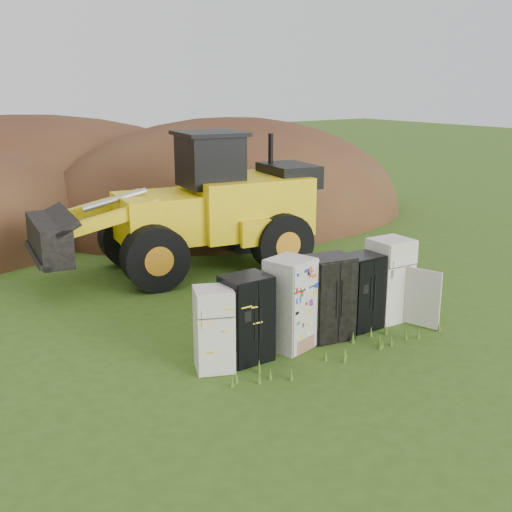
{
  "coord_description": "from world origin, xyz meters",
  "views": [
    {
      "loc": [
        -8.14,
        -9.62,
        5.3
      ],
      "look_at": [
        -0.01,
        2.0,
        1.42
      ],
      "focal_mm": 45.0,
      "sensor_mm": 36.0,
      "label": 1
    }
  ],
  "objects_px": {
    "fridge_dark_mid": "(329,297)",
    "fridge_black_side": "(246,319)",
    "fridge_sticker": "(290,304)",
    "fridge_open_door": "(389,280)",
    "fridge_black_right": "(360,292)",
    "fridge_leftmost": "(214,329)",
    "wheel_loader": "(178,204)"
  },
  "relations": [
    {
      "from": "fridge_open_door",
      "to": "fridge_dark_mid",
      "type": "bearing_deg",
      "value": -175.47
    },
    {
      "from": "fridge_sticker",
      "to": "fridge_open_door",
      "type": "height_order",
      "value": "fridge_open_door"
    },
    {
      "from": "fridge_black_side",
      "to": "wheel_loader",
      "type": "relative_size",
      "value": 0.21
    },
    {
      "from": "fridge_sticker",
      "to": "fridge_black_right",
      "type": "height_order",
      "value": "fridge_sticker"
    },
    {
      "from": "fridge_leftmost",
      "to": "fridge_black_side",
      "type": "relative_size",
      "value": 0.93
    },
    {
      "from": "fridge_dark_mid",
      "to": "fridge_sticker",
      "type": "bearing_deg",
      "value": -173.1
    },
    {
      "from": "fridge_sticker",
      "to": "fridge_dark_mid",
      "type": "xyz_separation_m",
      "value": [
        1.01,
        -0.06,
        -0.05
      ]
    },
    {
      "from": "fridge_leftmost",
      "to": "fridge_sticker",
      "type": "distance_m",
      "value": 1.79
    },
    {
      "from": "fridge_leftmost",
      "to": "fridge_sticker",
      "type": "relative_size",
      "value": 0.85
    },
    {
      "from": "fridge_dark_mid",
      "to": "fridge_black_side",
      "type": "bearing_deg",
      "value": -171.34
    },
    {
      "from": "fridge_leftmost",
      "to": "wheel_loader",
      "type": "bearing_deg",
      "value": 90.24
    },
    {
      "from": "fridge_leftmost",
      "to": "fridge_sticker",
      "type": "bearing_deg",
      "value": 22.73
    },
    {
      "from": "fridge_open_door",
      "to": "wheel_loader",
      "type": "relative_size",
      "value": 0.23
    },
    {
      "from": "fridge_sticker",
      "to": "fridge_black_right",
      "type": "bearing_deg",
      "value": -15.97
    },
    {
      "from": "fridge_leftmost",
      "to": "fridge_black_side",
      "type": "height_order",
      "value": "fridge_black_side"
    },
    {
      "from": "fridge_dark_mid",
      "to": "fridge_leftmost",
      "type": "bearing_deg",
      "value": -171.13
    },
    {
      "from": "fridge_black_right",
      "to": "fridge_open_door",
      "type": "distance_m",
      "value": 0.92
    },
    {
      "from": "fridge_black_side",
      "to": "fridge_sticker",
      "type": "height_order",
      "value": "fridge_sticker"
    },
    {
      "from": "fridge_black_side",
      "to": "fridge_black_right",
      "type": "relative_size",
      "value": 1.03
    },
    {
      "from": "fridge_sticker",
      "to": "wheel_loader",
      "type": "relative_size",
      "value": 0.23
    },
    {
      "from": "fridge_sticker",
      "to": "fridge_black_right",
      "type": "relative_size",
      "value": 1.13
    },
    {
      "from": "fridge_leftmost",
      "to": "fridge_black_side",
      "type": "xyz_separation_m",
      "value": [
        0.73,
        -0.01,
        0.06
      ]
    },
    {
      "from": "fridge_black_side",
      "to": "fridge_open_door",
      "type": "bearing_deg",
      "value": -0.3
    },
    {
      "from": "fridge_leftmost",
      "to": "fridge_black_right",
      "type": "xyz_separation_m",
      "value": [
        3.74,
        -0.03,
        0.03
      ]
    },
    {
      "from": "fridge_sticker",
      "to": "wheel_loader",
      "type": "distance_m",
      "value": 6.2
    },
    {
      "from": "fridge_dark_mid",
      "to": "fridge_open_door",
      "type": "xyz_separation_m",
      "value": [
        1.86,
        0.06,
        0.05
      ]
    },
    {
      "from": "fridge_black_side",
      "to": "fridge_leftmost",
      "type": "bearing_deg",
      "value": 178.97
    },
    {
      "from": "fridge_leftmost",
      "to": "fridge_open_door",
      "type": "relative_size",
      "value": 0.85
    },
    {
      "from": "fridge_sticker",
      "to": "fridge_open_door",
      "type": "bearing_deg",
      "value": -15.22
    },
    {
      "from": "fridge_sticker",
      "to": "fridge_black_side",
      "type": "bearing_deg",
      "value": 164.96
    },
    {
      "from": "fridge_black_side",
      "to": "fridge_black_right",
      "type": "bearing_deg",
      "value": -0.78
    },
    {
      "from": "fridge_leftmost",
      "to": "fridge_dark_mid",
      "type": "xyz_separation_m",
      "value": [
        2.8,
        -0.07,
        0.1
      ]
    }
  ]
}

